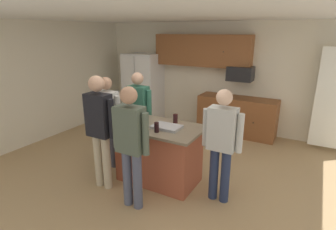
{
  "coord_description": "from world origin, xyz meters",
  "views": [
    {
      "loc": [
        2.14,
        -3.63,
        2.38
      ],
      "look_at": [
        0.07,
        0.07,
        1.05
      ],
      "focal_mm": 28.78,
      "sensor_mm": 36.0,
      "label": 1
    }
  ],
  "objects_px": {
    "glass_dark_ale": "(157,127)",
    "tumbler_amber": "(132,122)",
    "person_guest_left": "(222,139)",
    "person_guest_right": "(100,125)",
    "kitchen_island": "(159,153)",
    "person_host_foreground": "(138,110)",
    "glass_short_whisky": "(143,118)",
    "glass_pilsner": "(175,119)",
    "person_guest_by_door": "(108,117)",
    "mug_blue_stoneware": "(136,116)",
    "person_elder_center": "(131,140)",
    "microwave_over_range": "(240,74)",
    "refrigerator": "(143,87)",
    "mug_ceramic_white": "(144,125)",
    "glass_stout_tall": "(123,121)",
    "serving_tray": "(167,127)"
  },
  "relations": [
    {
      "from": "person_guest_left",
      "to": "glass_dark_ale",
      "type": "bearing_deg",
      "value": 14.63
    },
    {
      "from": "person_guest_left",
      "to": "serving_tray",
      "type": "xyz_separation_m",
      "value": [
        -0.88,
        0.02,
        0.02
      ]
    },
    {
      "from": "kitchen_island",
      "to": "refrigerator",
      "type": "bearing_deg",
      "value": 128.47
    },
    {
      "from": "mug_blue_stoneware",
      "to": "person_elder_center",
      "type": "bearing_deg",
      "value": -58.28
    },
    {
      "from": "person_elder_center",
      "to": "mug_blue_stoneware",
      "type": "distance_m",
      "value": 1.09
    },
    {
      "from": "person_elder_center",
      "to": "tumbler_amber",
      "type": "xyz_separation_m",
      "value": [
        -0.36,
        0.53,
        0.04
      ]
    },
    {
      "from": "person_elder_center",
      "to": "mug_blue_stoneware",
      "type": "xyz_separation_m",
      "value": [
        -0.57,
        0.93,
        0.0
      ]
    },
    {
      "from": "microwave_over_range",
      "to": "glass_pilsner",
      "type": "height_order",
      "value": "microwave_over_range"
    },
    {
      "from": "glass_pilsner",
      "to": "person_host_foreground",
      "type": "bearing_deg",
      "value": 163.85
    },
    {
      "from": "refrigerator",
      "to": "microwave_over_range",
      "type": "xyz_separation_m",
      "value": [
        2.6,
        0.12,
        0.54
      ]
    },
    {
      "from": "person_guest_left",
      "to": "glass_stout_tall",
      "type": "distance_m",
      "value": 1.55
    },
    {
      "from": "glass_short_whisky",
      "to": "glass_pilsner",
      "type": "bearing_deg",
      "value": 26.15
    },
    {
      "from": "person_elder_center",
      "to": "person_guest_by_door",
      "type": "bearing_deg",
      "value": 51.56
    },
    {
      "from": "person_guest_right",
      "to": "glass_pilsner",
      "type": "height_order",
      "value": "person_guest_right"
    },
    {
      "from": "kitchen_island",
      "to": "person_host_foreground",
      "type": "relative_size",
      "value": 0.83
    },
    {
      "from": "person_guest_left",
      "to": "glass_pilsner",
      "type": "bearing_deg",
      "value": -16.84
    },
    {
      "from": "person_guest_by_door",
      "to": "mug_blue_stoneware",
      "type": "relative_size",
      "value": 12.29
    },
    {
      "from": "glass_dark_ale",
      "to": "tumbler_amber",
      "type": "relative_size",
      "value": 0.92
    },
    {
      "from": "mug_blue_stoneware",
      "to": "serving_tray",
      "type": "height_order",
      "value": "mug_blue_stoneware"
    },
    {
      "from": "tumbler_amber",
      "to": "glass_short_whisky",
      "type": "distance_m",
      "value": 0.28
    },
    {
      "from": "glass_short_whisky",
      "to": "serving_tray",
      "type": "bearing_deg",
      "value": -6.37
    },
    {
      "from": "glass_dark_ale",
      "to": "glass_pilsner",
      "type": "relative_size",
      "value": 1.04
    },
    {
      "from": "tumbler_amber",
      "to": "mug_ceramic_white",
      "type": "bearing_deg",
      "value": 16.51
    },
    {
      "from": "refrigerator",
      "to": "mug_blue_stoneware",
      "type": "xyz_separation_m",
      "value": [
        1.54,
        -2.46,
        0.09
      ]
    },
    {
      "from": "person_guest_left",
      "to": "glass_dark_ale",
      "type": "distance_m",
      "value": 0.95
    },
    {
      "from": "person_guest_left",
      "to": "kitchen_island",
      "type": "bearing_deg",
      "value": -0.0
    },
    {
      "from": "tumbler_amber",
      "to": "serving_tray",
      "type": "distance_m",
      "value": 0.54
    },
    {
      "from": "glass_short_whisky",
      "to": "glass_stout_tall",
      "type": "bearing_deg",
      "value": -119.65
    },
    {
      "from": "person_guest_by_door",
      "to": "person_elder_center",
      "type": "bearing_deg",
      "value": -35.64
    },
    {
      "from": "person_guest_right",
      "to": "person_guest_left",
      "type": "bearing_deg",
      "value": -23.58
    },
    {
      "from": "refrigerator",
      "to": "kitchen_island",
      "type": "relative_size",
      "value": 1.31
    },
    {
      "from": "microwave_over_range",
      "to": "mug_blue_stoneware",
      "type": "distance_m",
      "value": 2.82
    },
    {
      "from": "mug_ceramic_white",
      "to": "glass_stout_tall",
      "type": "distance_m",
      "value": 0.35
    },
    {
      "from": "kitchen_island",
      "to": "person_guest_right",
      "type": "height_order",
      "value": "person_guest_right"
    },
    {
      "from": "refrigerator",
      "to": "mug_ceramic_white",
      "type": "height_order",
      "value": "refrigerator"
    },
    {
      "from": "refrigerator",
      "to": "tumbler_amber",
      "type": "relative_size",
      "value": 10.96
    },
    {
      "from": "kitchen_island",
      "to": "person_guest_by_door",
      "type": "bearing_deg",
      "value": 179.81
    },
    {
      "from": "glass_dark_ale",
      "to": "serving_tray",
      "type": "distance_m",
      "value": 0.23
    },
    {
      "from": "kitchen_island",
      "to": "person_host_foreground",
      "type": "bearing_deg",
      "value": 145.09
    },
    {
      "from": "person_guest_left",
      "to": "person_guest_right",
      "type": "relative_size",
      "value": 0.93
    },
    {
      "from": "serving_tray",
      "to": "glass_pilsner",
      "type": "bearing_deg",
      "value": 90.24
    },
    {
      "from": "person_elder_center",
      "to": "person_guest_by_door",
      "type": "relative_size",
      "value": 1.05
    },
    {
      "from": "kitchen_island",
      "to": "person_elder_center",
      "type": "xyz_separation_m",
      "value": [
        0.04,
        -0.77,
        0.52
      ]
    },
    {
      "from": "refrigerator",
      "to": "glass_short_whisky",
      "type": "distance_m",
      "value": 3.12
    },
    {
      "from": "kitchen_island",
      "to": "person_guest_right",
      "type": "distance_m",
      "value": 1.05
    },
    {
      "from": "microwave_over_range",
      "to": "person_elder_center",
      "type": "relative_size",
      "value": 0.33
    },
    {
      "from": "person_host_foreground",
      "to": "glass_dark_ale",
      "type": "height_order",
      "value": "person_host_foreground"
    },
    {
      "from": "person_elder_center",
      "to": "mug_ceramic_white",
      "type": "distance_m",
      "value": 0.61
    },
    {
      "from": "glass_stout_tall",
      "to": "serving_tray",
      "type": "xyz_separation_m",
      "value": [
        0.65,
        0.24,
        -0.05
      ]
    },
    {
      "from": "glass_dark_ale",
      "to": "person_guest_left",
      "type": "bearing_deg",
      "value": 12.19
    }
  ]
}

